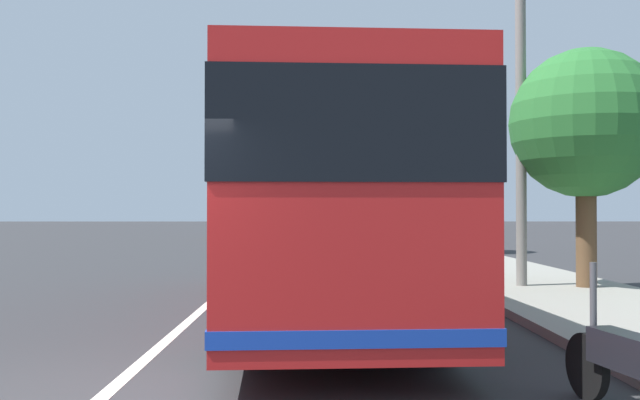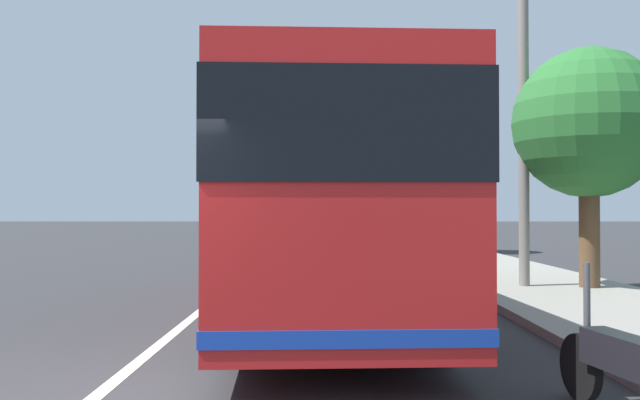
% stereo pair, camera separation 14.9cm
% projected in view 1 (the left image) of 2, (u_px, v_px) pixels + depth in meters
% --- Properties ---
extents(sidewalk_curb, '(110.00, 3.60, 0.14)m').
position_uv_depth(sidewalk_curb, '(523.00, 281.00, 16.26)').
color(sidewalk_curb, gray).
rests_on(sidewalk_curb, ground).
extents(lane_divider_line, '(110.00, 0.16, 0.01)m').
position_uv_depth(lane_divider_line, '(231.00, 284.00, 16.20)').
color(lane_divider_line, silver).
rests_on(lane_divider_line, ground).
extents(coach_bus, '(11.45, 3.23, 3.31)m').
position_uv_depth(coach_bus, '(318.00, 198.00, 11.65)').
color(coach_bus, red).
rests_on(coach_bus, ground).
extents(motorcycle_far_end, '(2.07, 0.43, 1.25)m').
position_uv_depth(motorcycle_far_end, '(637.00, 367.00, 5.57)').
color(motorcycle_far_end, black).
rests_on(motorcycle_far_end, ground).
extents(car_far_distant, '(4.21, 2.05, 1.39)m').
position_uv_depth(car_far_distant, '(241.00, 228.00, 43.72)').
color(car_far_distant, gold).
rests_on(car_far_distant, ground).
extents(car_oncoming, '(4.65, 2.06, 1.54)m').
position_uv_depth(car_oncoming, '(320.00, 227.00, 43.80)').
color(car_oncoming, gold).
rests_on(car_oncoming, ground).
extents(car_ahead_same_lane, '(4.07, 1.96, 1.38)m').
position_uv_depth(car_ahead_same_lane, '(331.00, 234.00, 31.70)').
color(car_ahead_same_lane, '#2D7238').
rests_on(car_ahead_same_lane, ground).
extents(roadside_tree_mid_block, '(3.11, 3.11, 5.10)m').
position_uv_depth(roadside_tree_mid_block, '(586.00, 125.00, 14.46)').
color(roadside_tree_mid_block, brown).
rests_on(roadside_tree_mid_block, ground).
extents(roadside_tree_far_block, '(3.34, 3.34, 5.60)m').
position_uv_depth(roadside_tree_far_block, '(426.00, 158.00, 28.46)').
color(roadside_tree_far_block, brown).
rests_on(roadside_tree_far_block, ground).
extents(utility_pole, '(0.22, 0.22, 8.32)m').
position_uv_depth(utility_pole, '(521.00, 96.00, 14.74)').
color(utility_pole, slate).
rests_on(utility_pole, ground).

